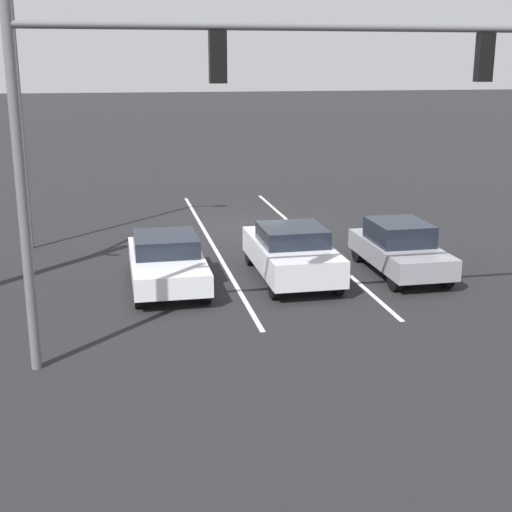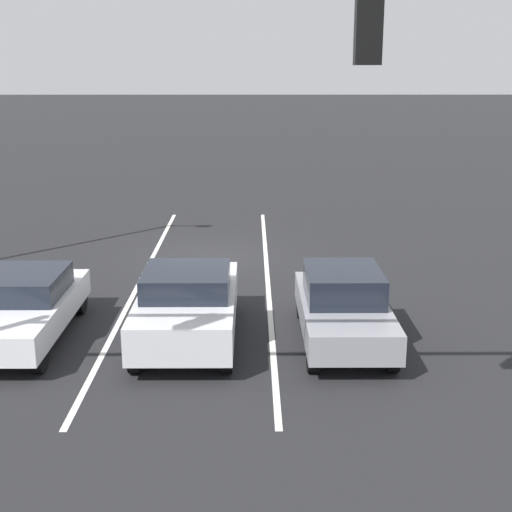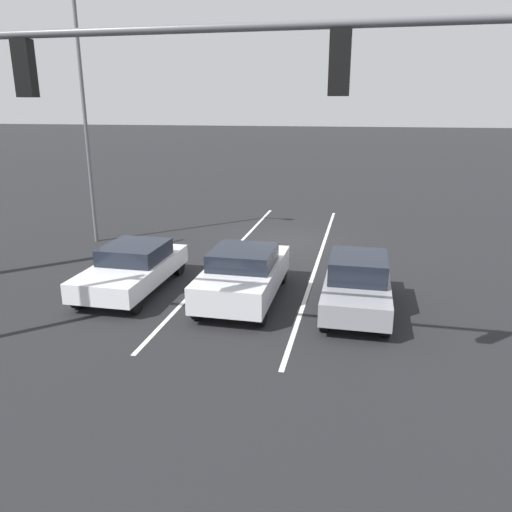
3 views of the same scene
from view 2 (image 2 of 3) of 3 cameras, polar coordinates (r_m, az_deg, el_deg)
name	(u,v)px [view 2 (image 2 of 3)]	position (r m, az deg, el deg)	size (l,w,h in m)	color
ground_plane	(209,256)	(21.09, -3.74, -0.02)	(240.00, 240.00, 0.00)	black
lane_stripe_left_divider	(267,278)	(18.92, 0.92, -1.74)	(0.12, 16.44, 0.01)	silver
lane_stripe_center_divider	(142,278)	(19.14, -9.11, -1.74)	(0.12, 16.44, 0.01)	silver
car_silver_midlane_front	(188,304)	(14.55, -5.49, -3.82)	(1.93, 4.38, 1.51)	silver
car_gray_leftlane_front	(343,306)	(14.54, 6.99, -3.98)	(1.71, 4.07, 1.49)	gray
car_white_rightlane_front	(20,306)	(15.35, -18.34, -3.83)	(1.91, 4.36, 1.36)	silver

